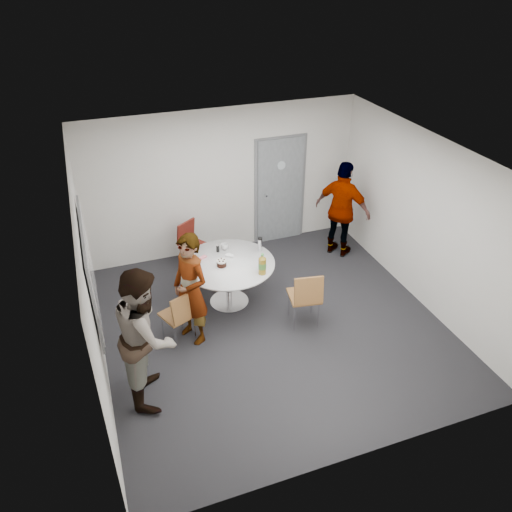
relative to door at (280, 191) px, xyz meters
name	(u,v)px	position (x,y,z in m)	size (l,w,h in m)	color
floor	(273,325)	(-1.10, -2.48, -1.03)	(5.00, 5.00, 0.00)	black
ceiling	(276,158)	(-1.10, -2.48, 1.67)	(5.00, 5.00, 0.00)	silver
wall_back	(223,182)	(-1.10, 0.02, 0.32)	(5.00, 5.00, 0.00)	silver
wall_left	(89,285)	(-3.60, -2.48, 0.32)	(5.00, 5.00, 0.00)	silver
wall_right	(425,222)	(1.40, -2.48, 0.32)	(5.00, 5.00, 0.00)	silver
wall_front	(366,372)	(-1.10, -4.98, 0.32)	(5.00, 5.00, 0.00)	silver
door	(280,191)	(0.00, 0.00, 0.00)	(1.02, 0.17, 2.12)	slate
whiteboard	(90,269)	(-3.56, -2.28, 0.42)	(0.04, 1.90, 1.25)	slate
table	(230,268)	(-1.53, -1.72, -0.36)	(1.47, 1.47, 1.11)	white
chair_near_left	(180,313)	(-2.48, -2.38, -0.50)	(0.55, 0.57, 0.87)	brown
chair_near_right	(306,295)	(-0.64, -2.65, -0.44)	(0.52, 0.56, 0.95)	brown
chair_far	(191,241)	(-1.87, -0.46, -0.48)	(0.60, 0.62, 0.90)	#601B13
person_main	(191,290)	(-2.30, -2.34, -0.16)	(0.63, 0.41, 1.73)	#A5C6EA
person_left	(146,335)	(-3.05, -3.19, -0.08)	(0.92, 0.72, 1.89)	white
person_right	(342,210)	(0.85, -0.93, -0.12)	(1.07, 0.44, 1.82)	black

